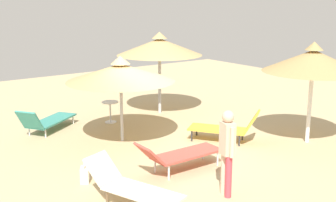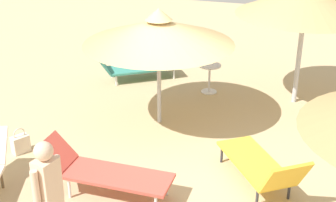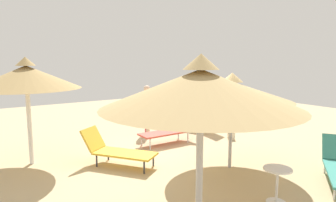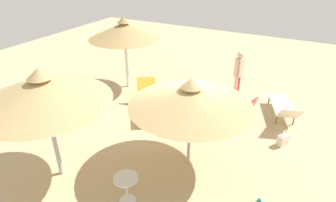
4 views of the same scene
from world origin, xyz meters
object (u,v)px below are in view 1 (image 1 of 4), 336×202
lounge_chair_near_right (178,154)px  handbag (85,174)px  person_standing_center (227,147)px  parasol_umbrella_back (160,47)px  lounge_chair_edge (131,186)px  side_table_round (110,108)px  lounge_chair_far_right (227,127)px  parasol_umbrella_front (121,72)px  lounge_chair_far_left (46,120)px  parasol_umbrella_near_left (313,61)px

lounge_chair_near_right → handbag: bearing=159.6°
lounge_chair_near_right → person_standing_center: person_standing_center is taller
parasol_umbrella_back → person_standing_center: size_ratio=1.63×
lounge_chair_edge → handbag: bearing=98.7°
side_table_round → handbag: bearing=-125.8°
lounge_chair_near_right → handbag: 2.09m
lounge_chair_edge → lounge_chair_far_right: size_ratio=1.09×
lounge_chair_near_right → side_table_round: bearing=81.0°
parasol_umbrella_front → lounge_chair_near_right: size_ratio=1.39×
lounge_chair_near_right → side_table_round: 4.42m
lounge_chair_edge → handbag: size_ratio=4.31×
parasol_umbrella_front → lounge_chair_edge: parasol_umbrella_front is taller
lounge_chair_edge → side_table_round: lounge_chair_edge is taller
parasol_umbrella_back → lounge_chair_far_right: parasol_umbrella_back is taller
lounge_chair_near_right → lounge_chair_far_right: bearing=20.4°
parasol_umbrella_back → lounge_chair_far_left: 4.33m
parasol_umbrella_near_left → lounge_chair_near_right: bearing=173.6°
lounge_chair_near_right → lounge_chair_far_left: (-1.29, 4.59, -0.06)m
parasol_umbrella_front → lounge_chair_far_left: 2.87m
lounge_chair_far_left → handbag: lounge_chair_far_left is taller
parasol_umbrella_back → lounge_chair_edge: (-4.32, -5.18, -1.85)m
person_standing_center → side_table_round: 5.95m
parasol_umbrella_back → parasol_umbrella_front: 3.14m
parasol_umbrella_front → lounge_chair_far_left: parasol_umbrella_front is taller
parasol_umbrella_back → lounge_chair_far_left: size_ratio=1.35×
parasol_umbrella_front → lounge_chair_far_right: 3.20m
parasol_umbrella_near_left → lounge_chair_near_right: (-4.05, 0.46, -1.80)m
lounge_chair_far_left → parasol_umbrella_near_left: bearing=-43.4°
side_table_round → person_standing_center: bearing=-96.6°
parasol_umbrella_near_left → person_standing_center: size_ratio=1.57×
parasol_umbrella_near_left → lounge_chair_far_right: bearing=142.8°
parasol_umbrella_back → side_table_round: 2.62m
parasol_umbrella_back → lounge_chair_far_right: 4.00m
lounge_chair_far_left → person_standing_center: person_standing_center is taller
lounge_chair_near_right → handbag: size_ratio=4.32×
lounge_chair_far_left → person_standing_center: size_ratio=1.20×
lounge_chair_far_left → person_standing_center: bearing=-78.0°
lounge_chair_far_left → handbag: bearing=-99.6°
lounge_chair_far_right → person_standing_center: 3.36m
lounge_chair_far_right → lounge_chair_near_right: bearing=-159.6°
parasol_umbrella_front → handbag: bearing=-137.1°
lounge_chair_near_right → lounge_chair_far_right: size_ratio=1.10×
lounge_chair_far_right → handbag: size_ratio=3.94×
parasol_umbrella_front → lounge_chair_edge: bearing=-117.9°
person_standing_center → handbag: size_ratio=3.61×
parasol_umbrella_front → handbag: 3.24m
parasol_umbrella_back → lounge_chair_far_right: bearing=-94.7°
lounge_chair_edge → person_standing_center: size_ratio=1.20×
parasol_umbrella_front → lounge_chair_far_right: size_ratio=1.52×
lounge_chair_near_right → handbag: (-1.94, 0.72, -0.24)m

